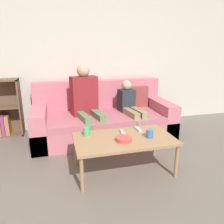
% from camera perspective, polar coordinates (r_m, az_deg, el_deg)
% --- Properties ---
extents(wall_back, '(12.00, 0.06, 2.60)m').
position_cam_1_polar(wall_back, '(3.95, -6.30, 14.93)').
color(wall_back, beige).
rests_on(wall_back, ground_plane).
extents(couch, '(2.19, 0.99, 0.87)m').
position_cam_1_polar(couch, '(3.59, -2.30, -1.86)').
color(couch, '#D1707F').
rests_on(couch, ground_plane).
extents(coffee_table, '(1.13, 0.63, 0.42)m').
position_cam_1_polar(coffee_table, '(2.53, 3.16, -7.50)').
color(coffee_table, '#A87F56').
rests_on(coffee_table, ground_plane).
extents(person_adult, '(0.48, 0.72, 1.17)m').
position_cam_1_polar(person_adult, '(3.35, -6.84, 3.46)').
color(person_adult, '#66845B').
rests_on(person_adult, ground_plane).
extents(person_child, '(0.33, 0.69, 0.90)m').
position_cam_1_polar(person_child, '(3.49, 4.88, 1.44)').
color(person_child, '#9E8966').
rests_on(person_child, ground_plane).
extents(cup_near, '(0.08, 0.08, 0.10)m').
position_cam_1_polar(cup_near, '(2.53, 9.81, -5.57)').
color(cup_near, '#3D70B2').
rests_on(cup_near, coffee_table).
extents(cup_far, '(0.07, 0.07, 0.10)m').
position_cam_1_polar(cup_far, '(2.57, -6.69, -5.07)').
color(cup_far, '#4CB77A').
rests_on(cup_far, coffee_table).
extents(tv_remote_0, '(0.06, 0.17, 0.02)m').
position_cam_1_polar(tv_remote_0, '(2.63, 2.81, -5.36)').
color(tv_remote_0, '#B7B7BC').
rests_on(tv_remote_0, coffee_table).
extents(tv_remote_1, '(0.06, 0.17, 0.02)m').
position_cam_1_polar(tv_remote_1, '(2.75, 6.79, -4.46)').
color(tv_remote_1, '#B7B7BC').
rests_on(tv_remote_1, coffee_table).
extents(snack_bowl, '(0.18, 0.18, 0.05)m').
position_cam_1_polar(snack_bowl, '(2.42, 3.10, -7.07)').
color(snack_bowl, '#DB4C47').
rests_on(snack_bowl, coffee_table).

